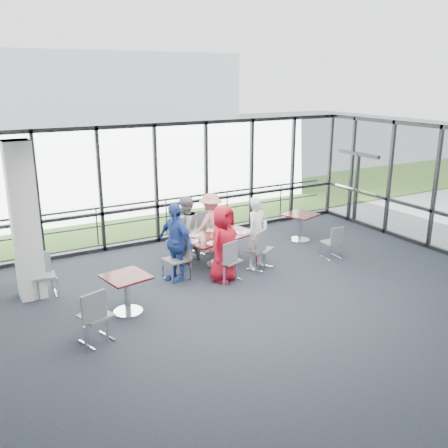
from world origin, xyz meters
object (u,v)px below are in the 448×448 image
side_table_right (300,219)px  chair_spare_la (96,316)px  diner_far_left (185,230)px  chair_spare_r (331,242)px  chair_main_nr (260,249)px  structural_column (25,221)px  chair_main_nl (228,261)px  diner_near_left (223,244)px  chair_spare_lb (44,276)px  chair_main_end (176,260)px  diner_far_right (211,223)px  diner_end (175,242)px  main_table (218,241)px  chair_main_fl (179,241)px  side_table_left (126,282)px  diner_near_right (257,233)px  chair_main_fr (204,233)px

side_table_right → chair_spare_la: bearing=-157.5°
diner_far_left → chair_spare_la: size_ratio=1.68×
chair_spare_r → chair_main_nr: bearing=175.7°
structural_column → chair_main_nl: size_ratio=3.41×
diner_near_left → chair_spare_lb: bearing=137.1°
side_table_right → chair_main_end: size_ratio=1.05×
diner_far_left → chair_main_nr: 1.86m
diner_far_right → diner_far_left: bearing=6.0°
diner_end → chair_main_end: (0.01, -0.01, -0.40)m
main_table → chair_spare_lb: size_ratio=2.28×
diner_far_right → chair_main_fl: 0.97m
side_table_left → chair_main_nr: 3.51m
structural_column → chair_main_fl: size_ratio=3.33×
side_table_left → diner_end: 1.80m
diner_far_left → diner_near_right: bearing=111.8°
chair_spare_lb → diner_far_left: bearing=-168.6°
chair_main_end → chair_spare_la: bearing=-60.0°
diner_near_right → diner_far_left: bearing=121.5°
side_table_right → chair_main_fr: 2.77m
diner_near_right → chair_main_fr: size_ratio=1.75×
structural_column → chair_main_fl: structural_column is taller
main_table → diner_near_left: diner_near_left is taller
chair_main_fl → chair_main_end: size_ratio=1.01×
main_table → chair_main_fr: size_ratio=2.05×
chair_main_fr → diner_end: bearing=25.3°
chair_main_fl → chair_spare_lb: chair_main_fl is taller
chair_main_nr → chair_main_fr: (-0.59, 1.74, -0.00)m
chair_spare_r → diner_near_right: bearing=172.0°
chair_spare_la → diner_end: bearing=20.4°
chair_spare_la → diner_far_right: bearing=20.5°
main_table → chair_spare_r: (2.68, -0.97, -0.21)m
structural_column → diner_near_right: structural_column is taller
side_table_right → chair_main_nl: bearing=-154.8°
main_table → diner_near_left: bearing=-126.2°
chair_main_nl → chair_main_fr: size_ratio=0.97×
diner_near_left → chair_main_nl: 0.40m
side_table_left → diner_far_right: size_ratio=0.58×
diner_near_left → structural_column: bearing=136.5°
diner_far_right → chair_main_fr: diner_far_right is taller
side_table_right → diner_far_right: diner_far_right is taller
chair_main_nr → chair_main_end: (-1.97, 0.37, -0.01)m
diner_end → chair_main_fl: 1.34m
diner_end → chair_spare_la: 2.95m
side_table_left → chair_main_fr: 3.71m
diner_end → chair_spare_lb: (-2.69, 0.56, -0.44)m
diner_far_right → chair_spare_r: bearing=127.7°
side_table_left → structural_column: bearing=130.8°
chair_main_fr → chair_spare_la: bearing=21.7°
structural_column → diner_near_left: (3.82, -1.22, -0.75)m
diner_near_right → chair_main_fl: bearing=117.4°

